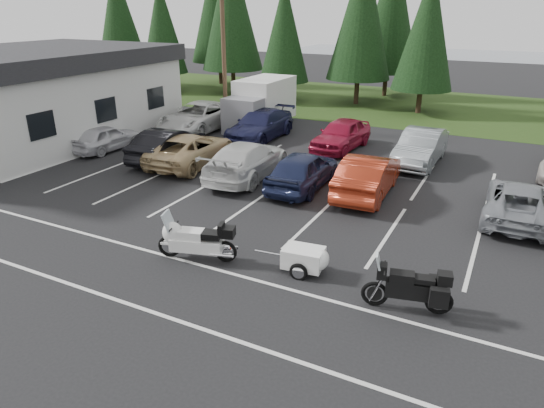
% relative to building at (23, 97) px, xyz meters
% --- Properties ---
extents(ground, '(120.00, 120.00, 0.00)m').
position_rel_building_xyz_m(ground, '(18.00, -4.00, -2.45)').
color(ground, black).
rests_on(ground, ground).
extents(grass_strip, '(80.00, 16.00, 0.01)m').
position_rel_building_xyz_m(grass_strip, '(18.00, 20.00, -2.45)').
color(grass_strip, '#1F3912').
rests_on(grass_strip, ground).
extents(lake_water, '(70.00, 50.00, 0.02)m').
position_rel_building_xyz_m(lake_water, '(22.00, 51.00, -2.45)').
color(lake_water, slate).
rests_on(lake_water, ground).
extents(building, '(10.60, 15.60, 4.90)m').
position_rel_building_xyz_m(building, '(0.00, 0.00, 0.00)').
color(building, silver).
rests_on(building, ground).
extents(utility_pole, '(1.60, 0.26, 9.00)m').
position_rel_building_xyz_m(utility_pole, '(8.00, 8.00, 2.25)').
color(utility_pole, '#473321').
rests_on(utility_pole, ground).
extents(box_truck, '(2.40, 5.60, 2.90)m').
position_rel_building_xyz_m(box_truck, '(10.00, 8.50, -1.00)').
color(box_truck, silver).
rests_on(box_truck, ground).
extents(stall_markings, '(32.00, 16.00, 0.01)m').
position_rel_building_xyz_m(stall_markings, '(18.00, -2.00, -2.45)').
color(stall_markings, silver).
rests_on(stall_markings, ground).
extents(conifer_0, '(4.58, 4.58, 10.66)m').
position_rel_building_xyz_m(conifer_0, '(-10.00, 18.50, 3.78)').
color(conifer_0, '#332316').
rests_on(conifer_0, ground).
extents(conifer_1, '(3.96, 3.96, 9.22)m').
position_rel_building_xyz_m(conifer_1, '(-4.00, 17.20, 2.94)').
color(conifer_1, '#332316').
rests_on(conifer_1, ground).
extents(conifer_2, '(5.10, 5.10, 11.89)m').
position_rel_building_xyz_m(conifer_2, '(2.00, 18.80, 4.50)').
color(conifer_2, '#332316').
rests_on(conifer_2, ground).
extents(conifer_3, '(3.87, 3.87, 9.02)m').
position_rel_building_xyz_m(conifer_3, '(7.50, 17.40, 2.82)').
color(conifer_3, '#332316').
rests_on(conifer_3, ground).
extents(conifer_4, '(4.80, 4.80, 11.17)m').
position_rel_building_xyz_m(conifer_4, '(13.00, 18.90, 4.08)').
color(conifer_4, '#332316').
rests_on(conifer_4, ground).
extents(conifer_5, '(4.14, 4.14, 9.63)m').
position_rel_building_xyz_m(conifer_5, '(18.00, 17.60, 3.18)').
color(conifer_5, '#332316').
rests_on(conifer_5, ground).
extents(conifer_back_a, '(5.28, 5.28, 12.30)m').
position_rel_building_xyz_m(conifer_back_a, '(-2.00, 23.00, 4.74)').
color(conifer_back_a, '#332316').
rests_on(conifer_back_a, ground).
extents(conifer_back_b, '(4.97, 4.97, 11.58)m').
position_rel_building_xyz_m(conifer_back_b, '(14.00, 23.50, 4.32)').
color(conifer_back_b, '#332316').
rests_on(conifer_back_b, ground).
extents(car_near_0, '(1.75, 4.04, 1.36)m').
position_rel_building_xyz_m(car_near_0, '(5.37, 0.41, -1.77)').
color(car_near_0, silver).
rests_on(car_near_0, ground).
extents(car_near_1, '(2.11, 4.95, 1.59)m').
position_rel_building_xyz_m(car_near_1, '(9.38, 0.47, -1.66)').
color(car_near_1, black).
rests_on(car_near_1, ground).
extents(car_near_2, '(2.89, 5.49, 1.47)m').
position_rel_building_xyz_m(car_near_2, '(10.77, 0.46, -1.71)').
color(car_near_2, tan).
rests_on(car_near_2, ground).
extents(car_near_3, '(2.64, 5.63, 1.59)m').
position_rel_building_xyz_m(car_near_3, '(14.08, 0.02, -1.66)').
color(car_near_3, silver).
rests_on(car_near_3, ground).
extents(car_near_4, '(2.00, 4.70, 1.58)m').
position_rel_building_xyz_m(car_near_4, '(16.84, -0.14, -1.66)').
color(car_near_4, '#1A2041').
rests_on(car_near_4, ground).
extents(car_near_5, '(1.96, 5.02, 1.63)m').
position_rel_building_xyz_m(car_near_5, '(19.45, 0.36, -1.64)').
color(car_near_5, '#9B2913').
rests_on(car_near_5, ground).
extents(car_near_6, '(2.24, 4.84, 1.34)m').
position_rel_building_xyz_m(car_near_6, '(24.96, 0.40, -1.78)').
color(car_near_6, gray).
rests_on(car_near_6, ground).
extents(car_far_0, '(2.90, 6.09, 1.68)m').
position_rel_building_xyz_m(car_far_0, '(7.17, 6.21, -1.61)').
color(car_far_0, silver).
rests_on(car_far_0, ground).
extents(car_far_1, '(2.30, 5.53, 1.60)m').
position_rel_building_xyz_m(car_far_1, '(11.44, 6.14, -1.65)').
color(car_far_1, '#181B3E').
rests_on(car_far_1, ground).
extents(car_far_2, '(2.23, 4.79, 1.59)m').
position_rel_building_xyz_m(car_far_2, '(16.26, 6.23, -1.66)').
color(car_far_2, maroon).
rests_on(car_far_2, ground).
extents(car_far_3, '(1.84, 4.96, 1.62)m').
position_rel_building_xyz_m(car_far_3, '(20.50, 5.50, -1.64)').
color(car_far_3, gray).
rests_on(car_far_3, ground).
extents(touring_motorcycle, '(2.83, 1.58, 1.50)m').
position_rel_building_xyz_m(touring_motorcycle, '(16.50, -7.23, -1.70)').
color(touring_motorcycle, white).
rests_on(touring_motorcycle, ground).
extents(cargo_trailer, '(1.74, 1.09, 0.76)m').
position_rel_building_xyz_m(cargo_trailer, '(19.64, -6.47, -2.07)').
color(cargo_trailer, white).
rests_on(cargo_trailer, ground).
extents(adventure_motorcycle, '(2.60, 1.40, 1.50)m').
position_rel_building_xyz_m(adventure_motorcycle, '(22.67, -7.01, -1.70)').
color(adventure_motorcycle, black).
rests_on(adventure_motorcycle, ground).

